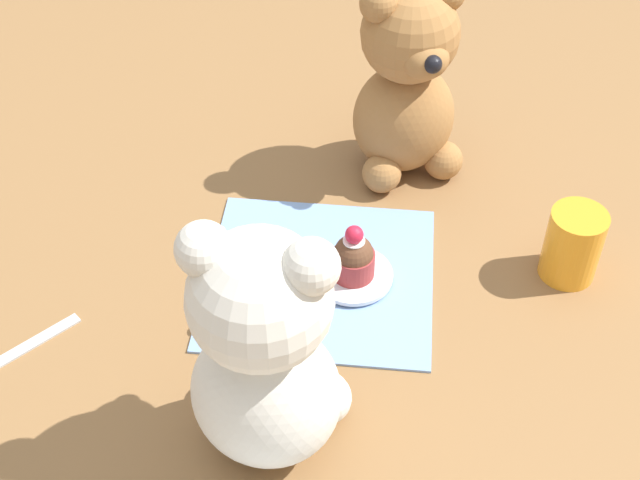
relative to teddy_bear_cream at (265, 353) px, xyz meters
name	(u,v)px	position (x,y,z in m)	size (l,w,h in m)	color
ground_plane	(320,278)	(-0.02, -0.20, -0.12)	(4.00, 4.00, 0.00)	olive
knitted_placemat	(320,276)	(-0.02, -0.20, -0.12)	(0.24, 0.23, 0.01)	#7A9ED1
teddy_bear_cream	(265,353)	(0.00, 0.00, 0.00)	(0.14, 0.14, 0.25)	silver
teddy_bear_tan	(407,84)	(-0.10, -0.40, -0.01)	(0.15, 0.14, 0.24)	#A3703D
cupcake_near_cream_bear	(252,303)	(0.04, -0.13, -0.09)	(0.05, 0.05, 0.07)	#993333
saucer_plate	(353,273)	(-0.06, -0.20, -0.11)	(0.08, 0.08, 0.01)	silver
cupcake_near_tan_bear	(354,256)	(-0.06, -0.20, -0.09)	(0.04, 0.04, 0.07)	#993333
juice_glass	(573,245)	(-0.28, -0.24, -0.08)	(0.06, 0.06, 0.08)	orange
teaspoon	(31,343)	(0.25, -0.08, -0.12)	(0.10, 0.01, 0.01)	silver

